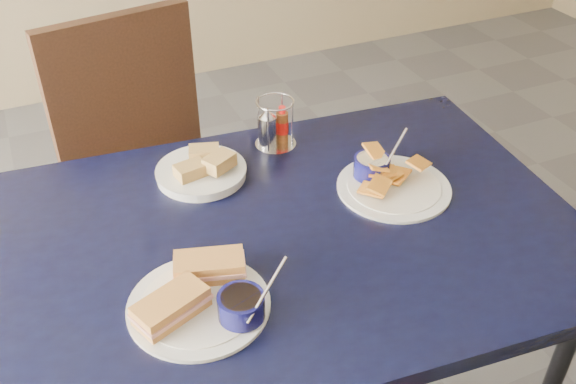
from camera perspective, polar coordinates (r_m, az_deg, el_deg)
name	(u,v)px	position (r m, az deg, el deg)	size (l,w,h in m)	color
dining_table	(283,250)	(1.48, -0.44, -5.15)	(1.41, 1.01, 0.75)	black
chair_far	(151,156)	(2.06, -12.09, 3.11)	(0.54, 0.53, 1.00)	black
sandwich_plate	(203,296)	(1.26, -7.56, -9.14)	(0.30, 0.28, 0.12)	white
plantain_plate	(386,179)	(1.58, 8.68, 1.19)	(0.28, 0.28, 0.12)	white
bread_basket	(202,170)	(1.61, -7.62, 1.96)	(0.22, 0.22, 0.07)	white
condiment_caddy	(274,127)	(1.70, -1.30, 5.79)	(0.11, 0.11, 0.14)	silver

